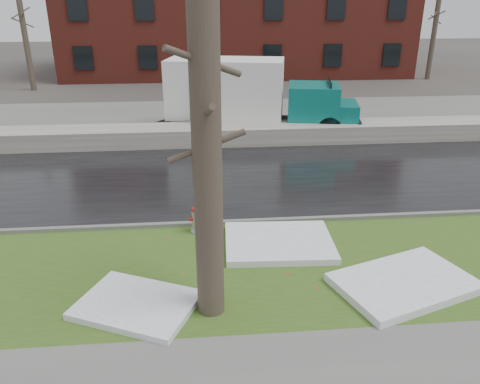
{
  "coord_description": "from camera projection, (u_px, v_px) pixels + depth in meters",
  "views": [
    {
      "loc": [
        -1.24,
        -10.24,
        5.66
      ],
      "look_at": [
        -0.23,
        0.9,
        1.0
      ],
      "focal_mm": 35.0,
      "sensor_mm": 36.0,
      "label": 1
    }
  ],
  "objects": [
    {
      "name": "bg_tree_right",
      "position": [
        434.0,
        32.0,
        33.82
      ],
      "size": [
        1.4,
        1.62,
        6.5
      ],
      "color": "brown",
      "rests_on": "ground"
    },
    {
      "name": "curb",
      "position": [
        248.0,
        222.0,
        12.59
      ],
      "size": [
        60.0,
        0.15,
        0.14
      ],
      "primitive_type": "cube",
      "color": "slate",
      "rests_on": "ground"
    },
    {
      "name": "snow_patch_far",
      "position": [
        137.0,
        305.0,
        9.14
      ],
      "size": [
        2.67,
        2.37,
        0.14
      ],
      "primitive_type": "cube",
      "rotation": [
        0.0,
        0.0,
        -0.43
      ],
      "color": "white",
      "rests_on": "verge"
    },
    {
      "name": "road",
      "position": [
        237.0,
        178.0,
        15.83
      ],
      "size": [
        60.0,
        7.0,
        0.03
      ],
      "primitive_type": "cube",
      "color": "black",
      "rests_on": "ground"
    },
    {
      "name": "snowbank",
      "position": [
        229.0,
        134.0,
        19.55
      ],
      "size": [
        60.0,
        1.6,
        0.75
      ],
      "primitive_type": "cube",
      "color": "#B3AFA3",
      "rests_on": "ground"
    },
    {
      "name": "fire_hydrant",
      "position": [
        196.0,
        218.0,
        11.96
      ],
      "size": [
        0.38,
        0.34,
        0.76
      ],
      "rotation": [
        0.0,
        0.0,
        0.23
      ],
      "color": "#A7A9AF",
      "rests_on": "verge"
    },
    {
      "name": "box_truck",
      "position": [
        249.0,
        94.0,
        20.64
      ],
      "size": [
        9.77,
        3.81,
        3.23
      ],
      "rotation": [
        0.0,
        0.0,
        -0.2
      ],
      "color": "black",
      "rests_on": "ground"
    },
    {
      "name": "snow_patch_near",
      "position": [
        279.0,
        242.0,
        11.44
      ],
      "size": [
        2.69,
        2.12,
        0.16
      ],
      "primitive_type": "cube",
      "rotation": [
        0.0,
        0.0,
        -0.05
      ],
      "color": "white",
      "rests_on": "verge"
    },
    {
      "name": "bg_tree_center",
      "position": [
        129.0,
        32.0,
        33.81
      ],
      "size": [
        1.4,
        1.62,
        6.5
      ],
      "color": "brown",
      "rests_on": "ground"
    },
    {
      "name": "snow_patch_side",
      "position": [
        404.0,
        283.0,
        9.8
      ],
      "size": [
        3.24,
        2.63,
        0.18
      ],
      "primitive_type": "cube",
      "rotation": [
        0.0,
        0.0,
        0.34
      ],
      "color": "white",
      "rests_on": "verge"
    },
    {
      "name": "worker",
      "position": [
        200.0,
        100.0,
        19.49
      ],
      "size": [
        0.77,
        0.57,
        1.93
      ],
      "primitive_type": "imported",
      "rotation": [
        0.0,
        0.0,
        2.98
      ],
      "color": "black",
      "rests_on": "snowbank"
    },
    {
      "name": "brick_building",
      "position": [
        235.0,
        6.0,
        37.52
      ],
      "size": [
        26.0,
        12.0,
        10.0
      ],
      "primitive_type": "cube",
      "color": "maroon",
      "rests_on": "ground"
    },
    {
      "name": "bg_tree_left",
      "position": [
        25.0,
        37.0,
        29.63
      ],
      "size": [
        1.4,
        1.62,
        6.5
      ],
      "color": "brown",
      "rests_on": "ground"
    },
    {
      "name": "verge",
      "position": [
        259.0,
        268.0,
        10.54
      ],
      "size": [
        60.0,
        4.5,
        0.04
      ],
      "primitive_type": "cube",
      "color": "#2A501A",
      "rests_on": "ground"
    },
    {
      "name": "parking_lot",
      "position": [
        223.0,
        118.0,
        23.64
      ],
      "size": [
        60.0,
        9.0,
        0.03
      ],
      "primitive_type": "cube",
      "color": "slate",
      "rests_on": "ground"
    },
    {
      "name": "ground",
      "position": [
        252.0,
        242.0,
        11.7
      ],
      "size": [
        120.0,
        120.0,
        0.0
      ],
      "primitive_type": "plane",
      "color": "#47423D",
      "rests_on": "ground"
    },
    {
      "name": "tree",
      "position": [
        207.0,
        150.0,
        7.88
      ],
      "size": [
        1.34,
        1.6,
        6.44
      ],
      "rotation": [
        0.0,
        0.0,
        -0.32
      ],
      "color": "brown",
      "rests_on": "verge"
    }
  ]
}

